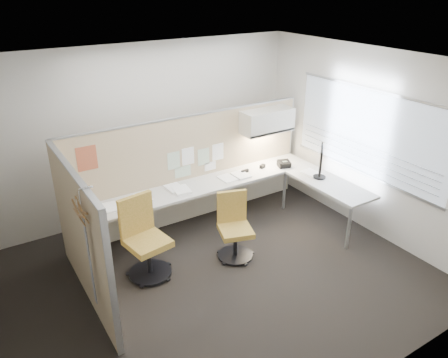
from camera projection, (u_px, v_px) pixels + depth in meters
floor at (213, 278)px, 5.86m from camera, size 5.50×4.50×0.01m
ceiling at (210, 66)px, 4.68m from camera, size 5.50×4.50×0.01m
wall_back at (140, 133)px, 7.00m from camera, size 5.50×0.02×2.80m
wall_front at (353, 284)px, 3.54m from camera, size 5.50×0.02×2.80m
wall_right at (367, 142)px, 6.60m from camera, size 0.02×4.50×2.80m
window_pane at (368, 133)px, 6.53m from camera, size 0.01×2.80×1.30m
partition_back at (190, 169)px, 6.99m from camera, size 4.10×0.06×1.75m
partition_left at (81, 238)px, 5.15m from camera, size 0.06×2.20×1.75m
desk at (226, 190)px, 6.92m from camera, size 4.00×2.07×0.73m
overhead_bin at (267, 121)px, 7.21m from camera, size 0.90×0.36×0.38m
task_light_strip at (267, 133)px, 7.30m from camera, size 0.60×0.06×0.02m
pinned_papers at (195, 160)px, 6.93m from camera, size 1.01×0.00×0.47m
poster at (87, 158)px, 5.96m from camera, size 0.28×0.00×0.35m
chair_left at (144, 240)px, 5.76m from camera, size 0.58×0.60×1.09m
chair_right at (234, 228)px, 6.17m from camera, size 0.56×0.57×0.95m
monitor at (321, 160)px, 6.91m from camera, size 0.37×0.37×0.52m
phone at (284, 164)px, 7.42m from camera, size 0.26×0.25×0.12m
stapler at (245, 171)px, 7.21m from camera, size 0.14×0.05×0.05m
tape_dispenser at (262, 166)px, 7.38m from camera, size 0.12×0.09×0.06m
coat_hook at (82, 222)px, 4.42m from camera, size 0.18×0.45×1.36m
paper_stack_0 at (109, 208)px, 6.09m from camera, size 0.26×0.32×0.03m
paper_stack_1 at (143, 197)px, 6.38m from camera, size 0.28×0.33×0.02m
paper_stack_2 at (181, 190)px, 6.57m from camera, size 0.27×0.33×0.04m
paper_stack_3 at (227, 178)px, 7.00m from camera, size 0.24×0.31×0.01m
paper_stack_4 at (241, 175)px, 7.10m from camera, size 0.23×0.30×0.03m
paper_stack_5 at (311, 173)px, 7.17m from camera, size 0.25×0.32×0.02m
paper_stack_6 at (174, 188)px, 6.65m from camera, size 0.24×0.31×0.03m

